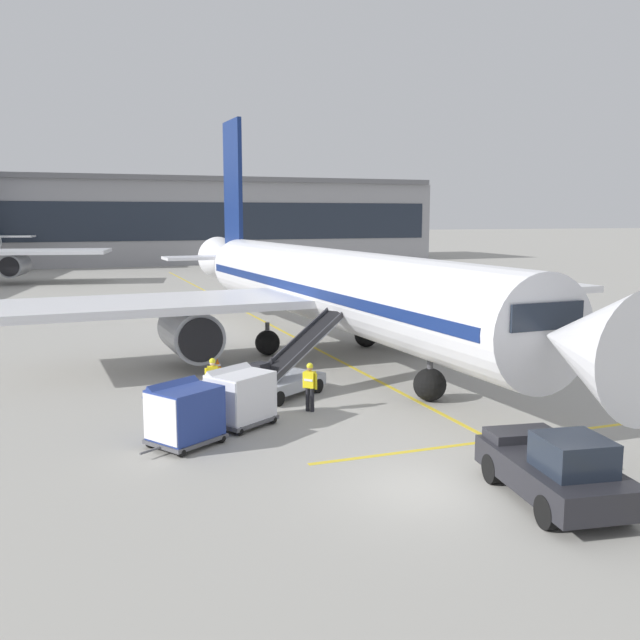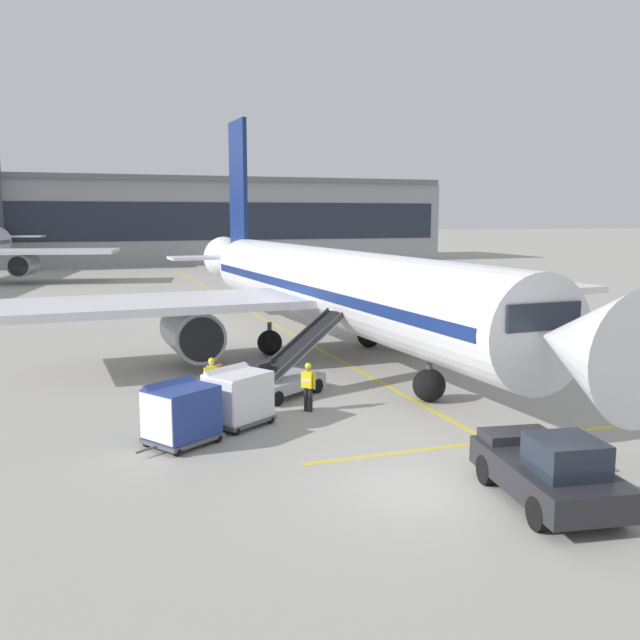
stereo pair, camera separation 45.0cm
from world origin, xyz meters
name	(u,v)px [view 2 (the right image)]	position (x,y,z in m)	size (l,w,h in m)	color
ground_plane	(418,491)	(0.00, 0.00, 0.00)	(600.00, 600.00, 0.00)	#9E9B93
parked_airplane	(327,287)	(3.81, 17.39, 3.37)	(30.60, 39.99, 13.30)	white
belt_loader	(286,373)	(-0.41, 10.23, 0.87)	(5.11, 3.96, 3.02)	#A3A8B2
baggage_cart_lead	(237,396)	(-3.07, 6.96, 1.00)	(2.73, 2.42, 1.91)	#515156
baggage_cart_second	(180,412)	(-5.10, 5.60, 1.00)	(2.73, 2.42, 1.91)	#515156
pushback_tug	(549,470)	(2.58, -1.72, 0.83)	(2.72, 4.66, 1.83)	#232328
ground_crew_by_loader	(308,384)	(-0.34, 7.76, 1.00)	(0.43, 0.44, 1.74)	black
ground_crew_by_carts	(212,378)	(-3.38, 9.76, 1.00)	(0.56, 0.31, 1.74)	#333847
safety_cone_engine_keepout	(219,366)	(-2.17, 14.72, 0.33)	(0.60, 0.60, 0.69)	black
apron_guidance_line_lead_in	(333,356)	(3.86, 16.66, 0.00)	(0.20, 110.00, 0.01)	yellow
apron_guidance_line_stop_bar	(490,442)	(3.85, 2.74, 0.00)	(12.00, 0.20, 0.01)	yellow
terminal_building	(135,221)	(0.60, 92.67, 6.10)	(90.22, 21.05, 12.30)	#939399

